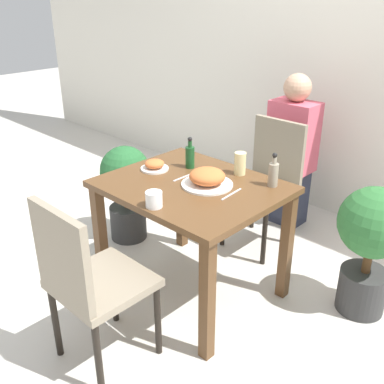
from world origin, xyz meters
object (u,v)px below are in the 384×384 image
object	(u,v)px
chair_far	(268,177)
drink_cup	(154,199)
chair_near	(88,278)
person_figure	(291,152)
condiment_bottle	(273,173)
potted_plant_left	(126,186)
sauce_bottle	(190,156)
side_plate	(155,165)
potted_plant_right	(372,240)
food_plate	(207,178)
juice_glass	(240,163)

from	to	relation	value
chair_far	drink_cup	bearing A→B (deg)	-85.38
chair_near	person_figure	bearing A→B (deg)	-85.74
condiment_bottle	potted_plant_left	xyz separation A→B (m)	(-1.14, -0.14, -0.38)
drink_cup	sauce_bottle	xyz separation A→B (m)	(-0.24, 0.51, 0.03)
chair_far	sauce_bottle	distance (m)	0.71
side_plate	chair_far	bearing A→B (deg)	70.90
sauce_bottle	person_figure	world-z (taller)	person_figure
condiment_bottle	potted_plant_right	distance (m)	0.65
chair_near	chair_far	size ratio (longest dim) A/B	1.00
food_plate	person_figure	bearing A→B (deg)	98.08
food_plate	potted_plant_right	size ratio (longest dim) A/B	0.37
food_plate	condiment_bottle	bearing A→B (deg)	42.53
chair_near	sauce_bottle	xyz separation A→B (m)	(-0.24, 0.93, 0.29)
condiment_bottle	potted_plant_right	world-z (taller)	condiment_bottle
juice_glass	potted_plant_right	size ratio (longest dim) A/B	0.17
chair_near	condiment_bottle	xyz separation A→B (m)	(0.28, 1.04, 0.29)
sauce_bottle	condiment_bottle	distance (m)	0.53
chair_near	side_plate	distance (m)	0.88
chair_far	potted_plant_left	xyz separation A→B (m)	(-0.76, -0.66, -0.09)
drink_cup	food_plate	bearing A→B (deg)	87.58
side_plate	potted_plant_right	distance (m)	1.30
chair_far	sauce_bottle	bearing A→B (deg)	-103.05
food_plate	potted_plant_right	xyz separation A→B (m)	(0.76, 0.51, -0.30)
food_plate	condiment_bottle	size ratio (longest dim) A/B	1.47
side_plate	drink_cup	size ratio (longest dim) A/B	1.97
condiment_bottle	person_figure	distance (m)	1.01
chair_near	side_plate	bearing A→B (deg)	-64.09
drink_cup	juice_glass	xyz separation A→B (m)	(0.04, 0.63, 0.03)
drink_cup	condiment_bottle	world-z (taller)	condiment_bottle
potted_plant_left	potted_plant_right	world-z (taller)	potted_plant_right
chair_near	potted_plant_right	size ratio (longest dim) A/B	1.16
potted_plant_left	side_plate	bearing A→B (deg)	-16.60
condiment_bottle	potted_plant_left	size ratio (longest dim) A/B	0.27
food_plate	drink_cup	size ratio (longest dim) A/B	3.37
chair_near	food_plate	world-z (taller)	chair_near
sauce_bottle	person_figure	size ratio (longest dim) A/B	0.17
condiment_bottle	juice_glass	bearing A→B (deg)	177.56
chair_far	potted_plant_right	distance (m)	0.90
side_plate	juice_glass	bearing A→B (deg)	35.52
potted_plant_left	chair_far	bearing A→B (deg)	40.79
juice_glass	chair_near	bearing A→B (deg)	-92.49
potted_plant_left	potted_plant_right	bearing A→B (deg)	13.91
chair_far	condiment_bottle	bearing A→B (deg)	-54.08
chair_near	side_plate	xyz separation A→B (m)	(-0.37, 0.76, 0.24)
chair_near	juice_glass	bearing A→B (deg)	-92.49
drink_cup	person_figure	xyz separation A→B (m)	(-0.15, 1.52, -0.18)
side_plate	potted_plant_right	bearing A→B (deg)	25.58
drink_cup	potted_plant_right	size ratio (longest dim) A/B	0.11
food_plate	juice_glass	distance (m)	0.26
food_plate	sauce_bottle	world-z (taller)	sauce_bottle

